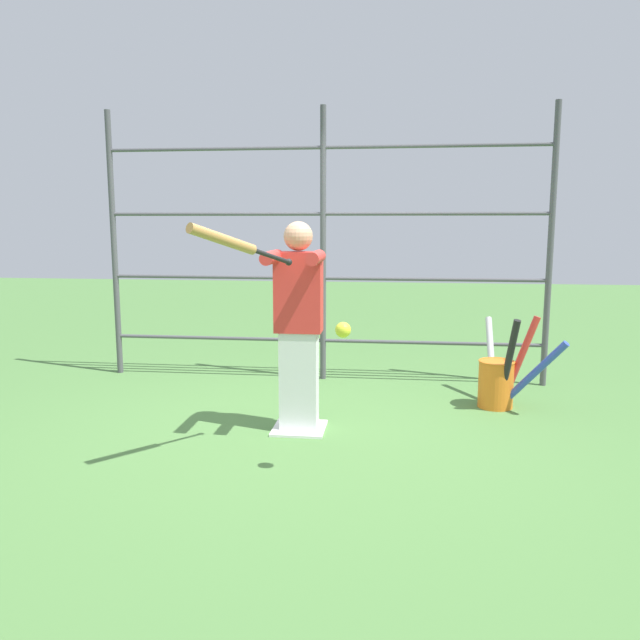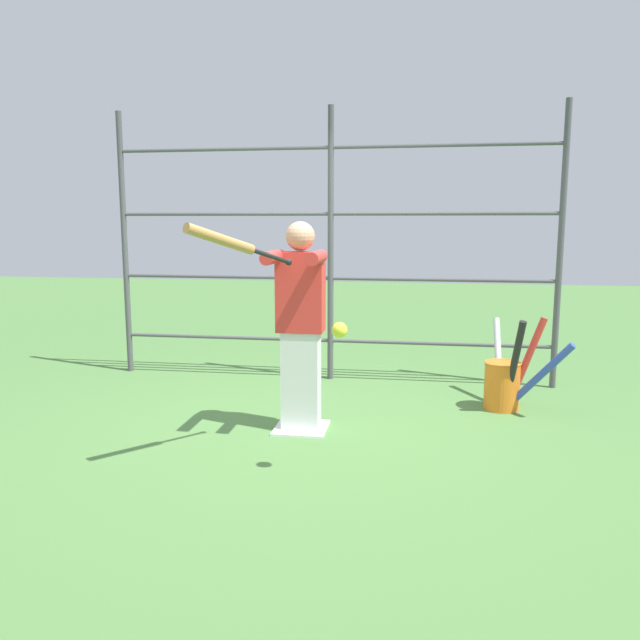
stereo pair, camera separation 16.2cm
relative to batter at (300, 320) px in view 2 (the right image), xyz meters
The scene contains 7 objects.
ground_plane 0.86m from the batter, 90.00° to the right, with size 24.00×24.00×0.00m, color #4C7A3D.
home_plate 0.85m from the batter, 90.00° to the right, with size 0.40×0.40×0.02m.
fence_backstop 1.69m from the batter, 90.00° to the right, with size 4.43×0.06×2.71m.
batter is the anchor object (origin of this frame).
baseball_bat_swinging 1.07m from the batter, 71.69° to the left, with size 0.51×0.74×0.29m.
softball_in_flight 0.99m from the batter, 114.76° to the left, with size 0.10×0.10×0.10m.
bat_bucket 1.92m from the batter, 153.61° to the right, with size 0.68×0.93×0.81m.
Camera 2 is at (-0.88, 4.57, 1.60)m, focal length 35.00 mm.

